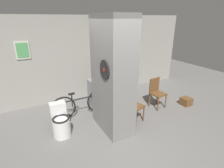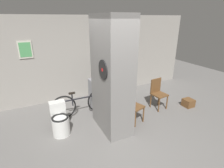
# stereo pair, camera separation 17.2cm
# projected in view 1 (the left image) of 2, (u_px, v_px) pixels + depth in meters

# --- Properties ---
(ground_plane) EXTENTS (14.00, 14.00, 0.00)m
(ground_plane) POSITION_uv_depth(u_px,v_px,m) (123.00, 140.00, 3.85)
(ground_plane) COLOR slate
(wall_back) EXTENTS (8.00, 0.09, 2.60)m
(wall_back) POSITION_uv_depth(u_px,v_px,m) (80.00, 58.00, 5.55)
(wall_back) COLOR gray
(wall_back) RESTS_ON ground_plane
(pillar_center) EXTENTS (0.61, 1.11, 2.60)m
(pillar_center) POSITION_uv_depth(u_px,v_px,m) (113.00, 76.00, 3.86)
(pillar_center) COLOR gray
(pillar_center) RESTS_ON ground_plane
(counter_shelf) EXTENTS (1.17, 0.44, 0.89)m
(counter_shelf) POSITION_uv_depth(u_px,v_px,m) (108.00, 92.00, 5.20)
(counter_shelf) COLOR gray
(counter_shelf) RESTS_ON ground_plane
(toilet) EXTENTS (0.39, 0.55, 0.72)m
(toilet) POSITION_uv_depth(u_px,v_px,m) (61.00, 123.00, 3.92)
(toilet) COLOR silver
(toilet) RESTS_ON ground_plane
(chair_near_pillar) EXTENTS (0.48, 0.48, 0.87)m
(chair_near_pillar) POSITION_uv_depth(u_px,v_px,m) (133.00, 104.00, 4.41)
(chair_near_pillar) COLOR brown
(chair_near_pillar) RESTS_ON ground_plane
(chair_by_doorway) EXTENTS (0.42, 0.42, 0.87)m
(chair_by_doorway) POSITION_uv_depth(u_px,v_px,m) (157.00, 91.00, 5.13)
(chair_by_doorway) COLOR brown
(chair_by_doorway) RESTS_ON ground_plane
(bicycle) EXTENTS (1.64, 0.42, 0.71)m
(bicycle) POSITION_uv_depth(u_px,v_px,m) (82.00, 104.00, 4.70)
(bicycle) COLOR black
(bicycle) RESTS_ON ground_plane
(bottle_tall) EXTENTS (0.08, 0.08, 0.26)m
(bottle_tall) POSITION_uv_depth(u_px,v_px,m) (101.00, 76.00, 4.94)
(bottle_tall) COLOR #267233
(bottle_tall) RESTS_ON counter_shelf
(floor_crate) EXTENTS (0.29, 0.29, 0.23)m
(floor_crate) POSITION_uv_depth(u_px,v_px,m) (186.00, 101.00, 5.35)
(floor_crate) COLOR brown
(floor_crate) RESTS_ON ground_plane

